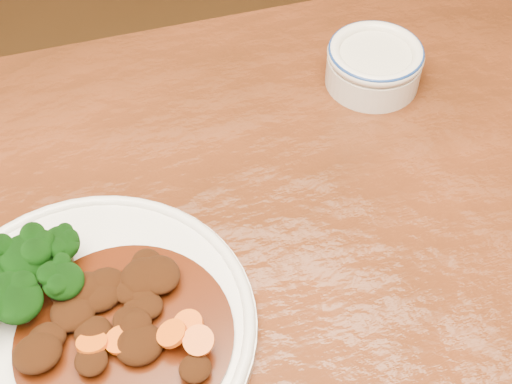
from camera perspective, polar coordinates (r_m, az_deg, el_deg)
name	(u,v)px	position (r m, az deg, el deg)	size (l,w,h in m)	color
dinner_plate	(89,329)	(0.66, -13.22, -10.60)	(0.30, 0.30, 0.02)	silver
broccoli_florets	(5,289)	(0.66, -19.43, -7.33)	(0.15, 0.09, 0.05)	#648645
mince_stew	(116,316)	(0.64, -11.12, -9.70)	(0.19, 0.19, 0.03)	#441807
dip_bowl	(374,63)	(0.85, 9.43, 10.11)	(0.11, 0.11, 0.05)	silver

